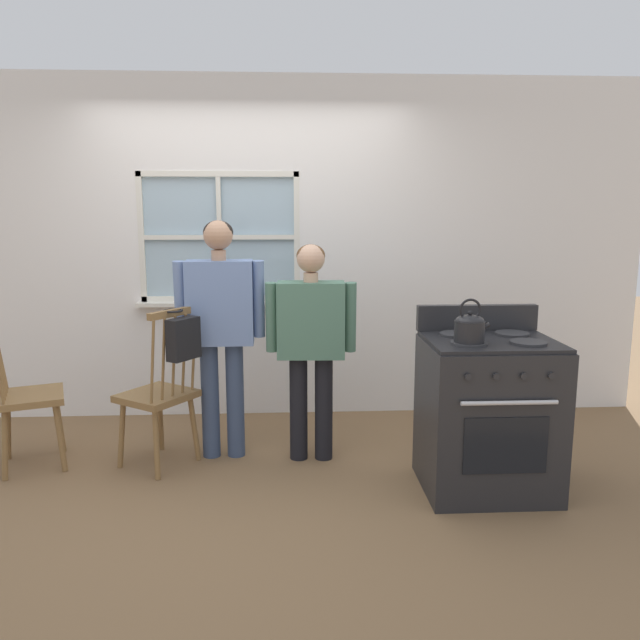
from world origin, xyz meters
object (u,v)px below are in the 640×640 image
object	(u,v)px
stove	(487,413)
potted_plant	(220,294)
chair_by_window	(159,396)
kettle	(470,327)
person_teen_center	(311,333)
chair_near_wall	(26,397)
handbag	(183,338)
person_elderly_left	(220,317)

from	to	relation	value
stove	potted_plant	bearing A→B (deg)	140.39
chair_by_window	stove	distance (m)	2.08
stove	kettle	distance (m)	0.59
stove	kettle	xyz separation A→B (m)	(-0.17, -0.13, 0.55)
kettle	potted_plant	bearing A→B (deg)	134.92
person_teen_center	potted_plant	distance (m)	1.15
person_teen_center	potted_plant	bearing A→B (deg)	129.57
chair_by_window	chair_near_wall	xyz separation A→B (m)	(-0.86, 0.03, 0.00)
kettle	handbag	size ratio (longest dim) A/B	0.80
stove	kettle	size ratio (longest dim) A/B	4.39
handbag	chair_by_window	bearing A→B (deg)	144.80
person_teen_center	chair_near_wall	bearing A→B (deg)	-176.45
person_elderly_left	kettle	bearing A→B (deg)	-27.50
person_elderly_left	person_teen_center	world-z (taller)	person_elderly_left
chair_by_window	kettle	world-z (taller)	kettle
person_elderly_left	potted_plant	size ratio (longest dim) A/B	6.93
chair_by_window	kettle	size ratio (longest dim) A/B	4.29
person_teen_center	stove	xyz separation A→B (m)	(1.04, -0.51, -0.40)
stove	potted_plant	size ratio (longest dim) A/B	4.68
chair_by_window	potted_plant	size ratio (longest dim) A/B	4.58
chair_by_window	stove	xyz separation A→B (m)	(2.03, -0.46, -0.00)
potted_plant	handbag	world-z (taller)	potted_plant
person_teen_center	kettle	size ratio (longest dim) A/B	5.88
chair_by_window	person_elderly_left	bearing A→B (deg)	143.84
person_teen_center	stove	world-z (taller)	person_teen_center
chair_by_window	handbag	bearing A→B (deg)	90.00
person_elderly_left	kettle	distance (m)	1.63
chair_near_wall	potted_plant	bearing A→B (deg)	-71.16
stove	handbag	distance (m)	1.91
potted_plant	handbag	distance (m)	1.12
chair_near_wall	person_teen_center	xyz separation A→B (m)	(1.85, 0.03, 0.40)
potted_plant	kettle	bearing A→B (deg)	-45.08
chair_near_wall	potted_plant	size ratio (longest dim) A/B	4.58
person_teen_center	potted_plant	size ratio (longest dim) A/B	6.28
person_elderly_left	kettle	size ratio (longest dim) A/B	6.50
stove	kettle	bearing A→B (deg)	-142.27
chair_by_window	potted_plant	bearing A→B (deg)	-162.45
chair_by_window	person_elderly_left	xyz separation A→B (m)	(0.40, 0.13, 0.50)
chair_by_window	kettle	distance (m)	2.03
chair_near_wall	stove	bearing A→B (deg)	-119.56
person_elderly_left	stove	size ratio (longest dim) A/B	1.48
handbag	potted_plant	bearing A→B (deg)	83.90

